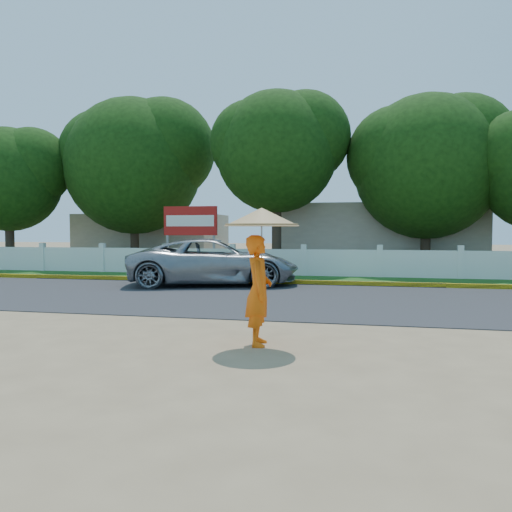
{
  "coord_description": "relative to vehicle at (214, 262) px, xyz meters",
  "views": [
    {
      "loc": [
        2.38,
        -9.01,
        1.89
      ],
      "look_at": [
        0.0,
        2.0,
        1.3
      ],
      "focal_mm": 35.0,
      "sensor_mm": 36.0,
      "label": 1
    }
  ],
  "objects": [
    {
      "name": "grass_verge",
      "position": [
        2.62,
        2.47,
        -0.78
      ],
      "size": [
        60.0,
        3.5,
        0.03
      ],
      "primitive_type": "cube",
      "color": "#2D601E",
      "rests_on": "ground"
    },
    {
      "name": "fence",
      "position": [
        2.62,
        3.92,
        -0.25
      ],
      "size": [
        40.0,
        0.1,
        1.1
      ],
      "primitive_type": "cube",
      "color": "silver",
      "rests_on": "ground"
    },
    {
      "name": "tree_row",
      "position": [
        4.61,
        6.96,
        4.26
      ],
      "size": [
        37.1,
        8.24,
        9.12
      ],
      "color": "#473828",
      "rests_on": "ground"
    },
    {
      "name": "ground",
      "position": [
        2.62,
        -7.28,
        -0.8
      ],
      "size": [
        120.0,
        120.0,
        0.0
      ],
      "primitive_type": "plane",
      "color": "#9E8460",
      "rests_on": "ground"
    },
    {
      "name": "building_far",
      "position": [
        -7.38,
        11.72,
        0.6
      ],
      "size": [
        8.0,
        5.0,
        2.8
      ],
      "primitive_type": "cube",
      "color": "#B7AD99",
      "rests_on": "ground"
    },
    {
      "name": "building_near",
      "position": [
        5.62,
        10.72,
        0.8
      ],
      "size": [
        10.0,
        6.0,
        3.2
      ],
      "primitive_type": "cube",
      "color": "#B7AD99",
      "rests_on": "ground"
    },
    {
      "name": "billboard",
      "position": [
        -2.63,
        5.02,
        1.34
      ],
      "size": [
        2.5,
        0.13,
        2.95
      ],
      "color": "gray",
      "rests_on": "ground"
    },
    {
      "name": "monk_with_parasol",
      "position": [
        3.35,
        -8.36,
        0.67
      ],
      "size": [
        1.24,
        1.24,
        2.25
      ],
      "color": "#E85A0C",
      "rests_on": "ground"
    },
    {
      "name": "vehicle",
      "position": [
        0.0,
        0.0,
        0.0
      ],
      "size": [
        6.26,
        4.14,
        1.6
      ],
      "primitive_type": "imported",
      "rotation": [
        0.0,
        0.0,
        1.85
      ],
      "color": "#929699",
      "rests_on": "ground"
    },
    {
      "name": "curb",
      "position": [
        2.62,
        0.77,
        -0.72
      ],
      "size": [
        40.0,
        0.18,
        0.16
      ],
      "primitive_type": "cube",
      "color": "yellow",
      "rests_on": "ground"
    },
    {
      "name": "road",
      "position": [
        2.62,
        -2.78,
        -0.79
      ],
      "size": [
        60.0,
        7.0,
        0.02
      ],
      "primitive_type": "cube",
      "color": "#38383A",
      "rests_on": "ground"
    }
  ]
}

